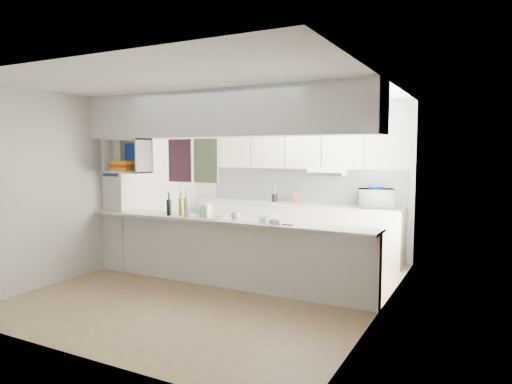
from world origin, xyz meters
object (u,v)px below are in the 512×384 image
Objects in this scene: microwave at (376,198)px; bowl at (375,187)px; wine_bottles at (179,207)px; dish_rack at (207,212)px.

microwave is 2.09× the size of bowl.
wine_bottles is at bearing 26.60° from microwave.
dish_rack is 1.21× the size of wine_bottles.
microwave is at bearing 44.84° from wine_bottles.
dish_rack is (-1.75, -2.15, -0.25)m from bowl.
wine_bottles is at bearing 169.50° from dish_rack.
dish_rack is at bearing -129.16° from bowl.
microwave is 3.12m from wine_bottles.
microwave is at bearing 35.43° from dish_rack.
dish_rack is 0.45m from wine_bottles.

